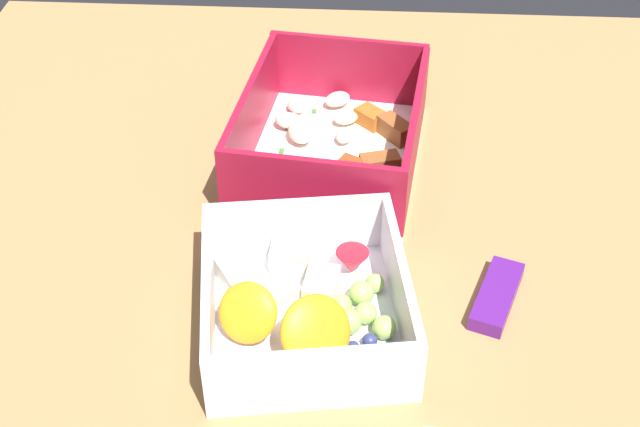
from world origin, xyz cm
name	(u,v)px	position (x,y,z in cm)	size (l,w,h in cm)	color
table_surface	(338,252)	(0.00, 0.00, 1.00)	(80.00, 80.00, 2.00)	#9E7547
pasta_container	(333,140)	(-10.86, -0.99, 4.17)	(21.31, 17.02, 6.92)	white
fruit_bowl	(306,304)	(8.62, -1.88, 3.85)	(17.14, 15.96, 5.41)	white
candy_bar	(497,296)	(5.75, 11.69, 2.60)	(7.00, 2.40, 1.20)	#51197A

